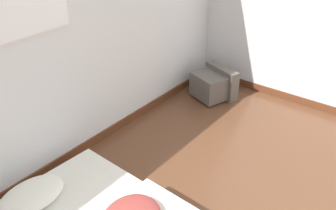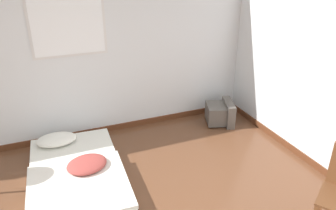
{
  "view_description": "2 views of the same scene",
  "coord_description": "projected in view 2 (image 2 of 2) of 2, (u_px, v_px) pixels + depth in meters",
  "views": [
    {
      "loc": [
        -1.46,
        -0.03,
        2.2
      ],
      "look_at": [
        0.8,
        1.71,
        0.57
      ],
      "focal_mm": 40.0,
      "sensor_mm": 36.0,
      "label": 1
    },
    {
      "loc": [
        -0.49,
        -2.02,
        2.48
      ],
      "look_at": [
        1.05,
        1.71,
        0.62
      ],
      "focal_mm": 35.0,
      "sensor_mm": 36.0,
      "label": 2
    }
  ],
  "objects": [
    {
      "name": "mattress_bed",
      "position": [
        76.0,
        174.0,
        3.88
      ],
      "size": [
        1.15,
        1.88,
        0.3
      ],
      "color": "silver",
      "rests_on": "ground_plane"
    },
    {
      "name": "crt_tv",
      "position": [
        221.0,
        113.0,
        5.23
      ],
      "size": [
        0.53,
        0.55,
        0.36
      ],
      "color": "#56514C",
      "rests_on": "ground_plane"
    },
    {
      "name": "wall_back",
      "position": [
        75.0,
        51.0,
        4.42
      ],
      "size": [
        7.54,
        0.08,
        2.6
      ],
      "color": "silver",
      "rests_on": "ground_plane"
    }
  ]
}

